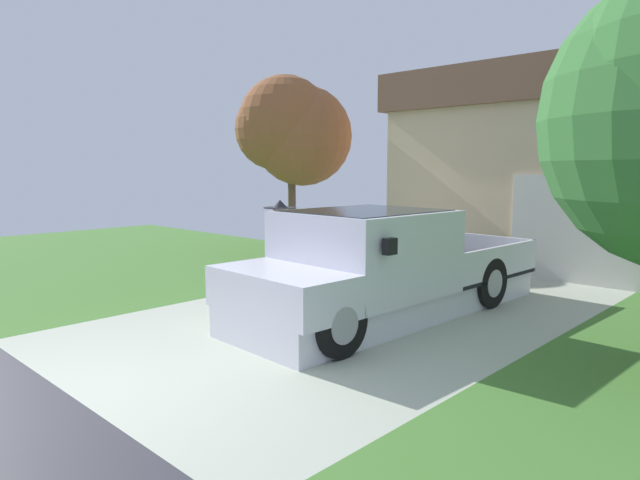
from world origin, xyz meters
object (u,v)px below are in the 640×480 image
Objects in this scene: person_with_hat at (280,247)px; wheeled_trash_bin at (354,232)px; neighbor_tree at (290,130)px; pickup_truck at (374,270)px; handbag at (257,302)px.

person_with_hat is 1.51× the size of wheeled_trash_bin.
wheeled_trash_bin is at bearing 3.83° from neighbor_tree.
pickup_truck is 13.73× the size of handbag.
pickup_truck reaches higher than handbag.
pickup_truck is 4.86× the size of wheeled_trash_bin.
pickup_truck is 7.72m from neighbor_tree.
pickup_truck is 1.56m from person_with_hat.
handbag is at bearing -65.55° from wheeled_trash_bin.
handbag is (-1.64, -0.86, -0.60)m from pickup_truck.
person_with_hat is at bearing 23.02° from pickup_truck.
pickup_truck is at bearing 27.73° from handbag.
person_with_hat is 5.37m from wheeled_trash_bin.
handbag is at bearing 30.14° from pickup_truck.
neighbor_tree is (-4.44, 4.92, 3.10)m from handbag.
neighbor_tree is at bearing 132.07° from handbag.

